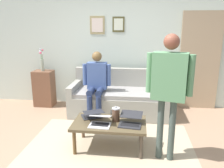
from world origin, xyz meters
TOP-DOWN VIEW (x-y plane):
  - ground_plane at (0.00, 0.00)m, footprint 7.68×7.68m
  - area_rug at (-0.07, -0.12)m, footprint 2.48×1.97m
  - back_wall at (0.00, -2.20)m, footprint 7.04×0.11m
  - interior_door at (-1.74, -2.11)m, footprint 0.82×0.09m
  - couch at (-0.09, -1.60)m, footprint 1.94×0.87m
  - coffee_table at (-0.07, -0.22)m, footprint 1.06×0.62m
  - laptop_left at (0.21, -0.35)m, footprint 0.42×0.44m
  - laptop_center at (-0.38, -0.18)m, footprint 0.35×0.39m
  - laptop_right at (0.05, -0.11)m, footprint 0.31×0.31m
  - french_press at (-0.16, -0.27)m, footprint 0.13×0.11m
  - side_shelf at (1.61, -1.85)m, footprint 0.42×0.32m
  - flower_vase at (1.62, -1.85)m, footprint 0.10×0.09m
  - person_standing at (-0.85, -0.02)m, footprint 0.59×0.29m
  - person_seated at (0.33, -1.38)m, footprint 0.55×0.51m

SIDE VIEW (x-z plane):
  - ground_plane at x=0.00m, z-range 0.00..0.00m
  - area_rug at x=-0.07m, z-range 0.00..0.01m
  - couch at x=-0.09m, z-range -0.13..0.75m
  - coffee_table at x=-0.07m, z-range 0.16..0.56m
  - side_shelf at x=1.61m, z-range 0.00..0.80m
  - laptop_right at x=0.05m, z-range 0.37..0.52m
  - laptop_center at x=-0.38m, z-range 0.38..0.52m
  - laptop_left at x=0.21m, z-range 0.38..0.52m
  - french_press at x=-0.16m, z-range 0.39..0.62m
  - person_seated at x=0.33m, z-range 0.09..1.37m
  - flower_vase at x=1.62m, z-range 0.77..1.26m
  - interior_door at x=-1.74m, z-range 0.00..2.05m
  - person_standing at x=-0.85m, z-range 0.24..1.91m
  - back_wall at x=0.00m, z-range 0.00..2.70m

